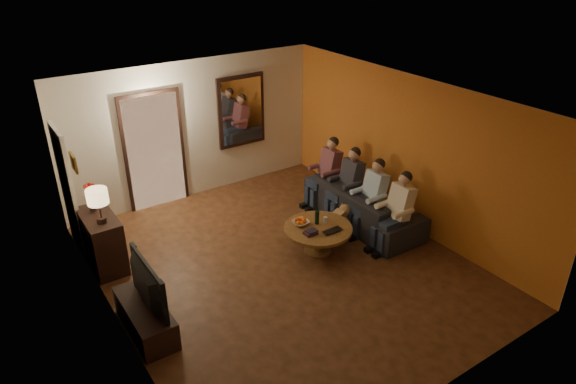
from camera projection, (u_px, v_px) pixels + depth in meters
floor at (283, 265)px, 7.92m from camera, size 5.00×6.00×0.01m
ceiling at (282, 101)px, 6.74m from camera, size 5.00×6.00×0.01m
back_wall at (194, 130)px, 9.55m from camera, size 5.00×0.02×2.60m
front_wall at (448, 301)px, 5.11m from camera, size 5.00×0.02×2.60m
left_wall at (107, 242)px, 6.08m from camera, size 0.02×6.00×2.60m
right_wall at (407, 152)px, 8.58m from camera, size 0.02×6.00×2.60m
orange_accent at (406, 152)px, 8.57m from camera, size 0.01×6.00×2.60m
kitchen_doorway at (155, 152)px, 9.25m from camera, size 1.00×0.06×2.10m
door_trim at (155, 152)px, 9.24m from camera, size 1.12×0.04×2.22m
fridge_glimpse at (168, 156)px, 9.45m from camera, size 0.45×0.03×1.70m
mirror_frame at (241, 111)px, 9.93m from camera, size 1.00×0.05×1.40m
mirror_glass at (242, 111)px, 9.91m from camera, size 0.86×0.02×1.26m
white_door at (68, 190)px, 7.93m from camera, size 0.06×0.85×2.04m
framed_art at (73, 163)px, 6.81m from camera, size 0.03×0.28×0.24m
art_canvas at (75, 162)px, 6.82m from camera, size 0.01×0.22×0.18m
dresser at (102, 241)px, 7.73m from camera, size 0.45×0.96×0.86m
table_lamp at (99, 206)px, 7.26m from camera, size 0.30×0.30×0.54m
flower_vase at (91, 197)px, 7.60m from camera, size 0.14×0.14×0.44m
tv_stand at (146, 318)px, 6.54m from camera, size 0.45×1.18×0.39m
tv at (140, 285)px, 6.31m from camera, size 1.07×0.14×0.62m
sofa at (363, 204)px, 8.97m from camera, size 2.36×0.97×0.68m
person_a at (397, 214)px, 8.14m from camera, size 0.60×0.40×1.20m
person_b at (371, 199)px, 8.58m from camera, size 0.60×0.40×1.20m
person_c at (348, 186)px, 9.02m from camera, size 0.60×0.40×1.20m
person_d at (327, 174)px, 9.47m from camera, size 0.60×0.40×1.20m
dog at (335, 222)px, 8.52m from camera, size 0.57×0.27×0.56m
coffee_table at (318, 239)px, 8.15m from camera, size 1.08×1.08×0.45m
bowl at (301, 223)px, 8.11m from camera, size 0.26×0.26×0.06m
oranges at (301, 219)px, 8.08m from camera, size 0.20×0.20×0.08m
wine_bottle at (317, 215)px, 8.08m from camera, size 0.07×0.07×0.31m
wine_glass at (325, 220)px, 8.16m from camera, size 0.06×0.06×0.10m
book_stack at (311, 232)px, 7.85m from camera, size 0.20×0.15×0.07m
laptop at (334, 232)px, 7.89m from camera, size 0.33×0.22×0.03m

